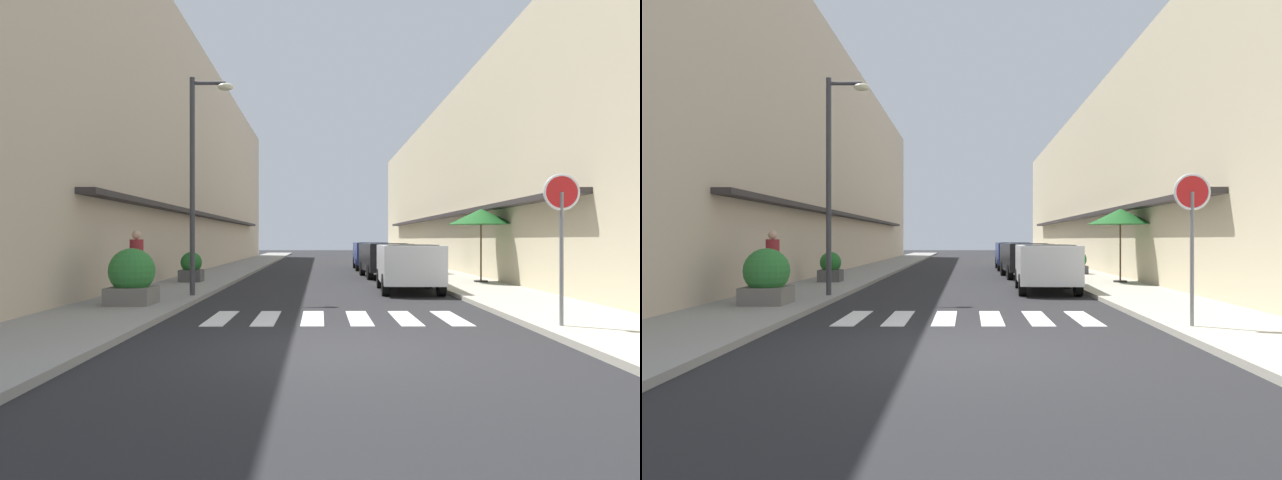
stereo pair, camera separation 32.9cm
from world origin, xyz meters
TOP-DOWN VIEW (x-y plane):
  - ground_plane at (0.00, 19.99)m, footprint 109.93×109.93m
  - sidewalk_left at (-4.82, 19.99)m, footprint 2.69×69.95m
  - sidewalk_right at (4.82, 19.99)m, footprint 2.69×69.95m
  - building_row_left at (-8.66, 21.49)m, footprint 5.50×46.97m
  - building_row_right at (8.66, 21.49)m, footprint 5.50×46.97m
  - crosswalk at (-0.00, 3.29)m, footprint 5.20×2.20m
  - parked_car_near at (2.42, 9.11)m, footprint 1.96×4.04m
  - parked_car_mid at (2.42, 15.57)m, footprint 1.93×4.17m
  - parked_car_far at (2.42, 21.81)m, footprint 1.85×4.40m
  - round_street_sign at (3.91, 1.57)m, footprint 0.65×0.07m
  - street_lamp at (-3.61, 6.90)m, footprint 1.19×0.28m
  - cafe_umbrella at (5.38, 11.56)m, footprint 2.29×2.29m
  - planter_corner at (-4.72, 4.79)m, footprint 1.06×1.06m
  - planter_midblock at (-4.93, 11.75)m, footprint 0.78×0.78m
  - planter_far at (4.81, 16.34)m, footprint 0.79×0.79m
  - pedestrian_walking_near at (-5.02, 6.04)m, footprint 0.34×0.34m

SIDE VIEW (x-z plane):
  - ground_plane at x=0.00m, z-range 0.00..0.00m
  - crosswalk at x=0.00m, z-range 0.00..0.01m
  - sidewalk_left at x=-4.82m, z-range 0.00..0.12m
  - sidewalk_right at x=4.82m, z-range 0.00..0.12m
  - planter_far at x=4.81m, z-range 0.10..1.11m
  - planter_midblock at x=-4.93m, z-range 0.10..1.16m
  - planter_corner at x=-4.72m, z-range 0.09..1.40m
  - parked_car_near at x=2.42m, z-range 0.19..1.66m
  - parked_car_mid at x=2.42m, z-range 0.19..1.66m
  - parked_car_far at x=2.42m, z-range 0.19..1.66m
  - pedestrian_walking_near at x=-5.02m, z-range 0.17..1.91m
  - round_street_sign at x=3.91m, z-range 0.83..3.50m
  - cafe_umbrella at x=5.38m, z-range 1.13..3.72m
  - street_lamp at x=-3.61m, z-range 0.73..6.63m
  - building_row_right at x=8.66m, z-range 0.00..8.93m
  - building_row_left at x=-8.66m, z-range 0.00..11.13m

